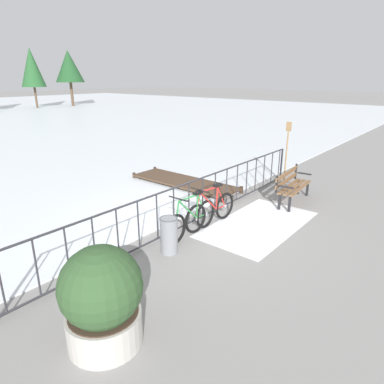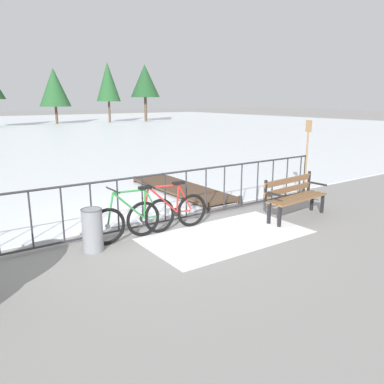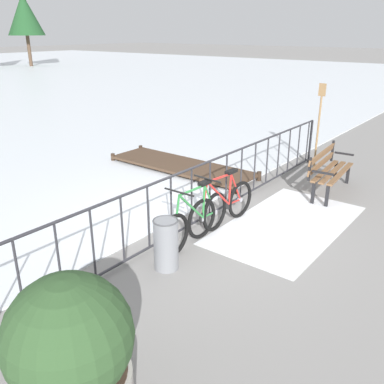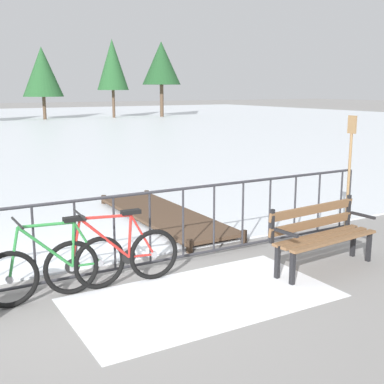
{
  "view_description": "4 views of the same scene",
  "coord_description": "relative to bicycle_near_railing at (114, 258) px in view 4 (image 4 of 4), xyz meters",
  "views": [
    {
      "loc": [
        -5.77,
        -4.6,
        3.28
      ],
      "look_at": [
        0.31,
        0.37,
        0.6
      ],
      "focal_mm": 31.8,
      "sensor_mm": 36.0,
      "label": 1
    },
    {
      "loc": [
        -3.55,
        -6.37,
        2.48
      ],
      "look_at": [
        0.57,
        -0.48,
        0.73
      ],
      "focal_mm": 35.93,
      "sensor_mm": 36.0,
      "label": 2
    },
    {
      "loc": [
        -5.22,
        -3.88,
        3.09
      ],
      "look_at": [
        -0.89,
        -0.5,
        0.96
      ],
      "focal_mm": 39.16,
      "sensor_mm": 36.0,
      "label": 3
    },
    {
      "loc": [
        -2.01,
        -5.9,
        2.41
      ],
      "look_at": [
        1.47,
        0.11,
        0.96
      ],
      "focal_mm": 47.09,
      "sensor_mm": 36.0,
      "label": 4
    }
  ],
  "objects": [
    {
      "name": "park_bench",
      "position": [
        2.66,
        -0.76,
        0.14
      ],
      "size": [
        1.63,
        0.61,
        0.89
      ],
      "color": "brown",
      "rests_on": "ground"
    },
    {
      "name": "ground_plane",
      "position": [
        -0.11,
        0.36,
        -0.37
      ],
      "size": [
        160.0,
        160.0,
        0.0
      ],
      "primitive_type": "plane",
      "color": "gray"
    },
    {
      "name": "tree_extra",
      "position": [
        13.03,
        33.2,
        3.82
      ],
      "size": [
        2.49,
        2.49,
        6.18
      ],
      "color": "brown",
      "rests_on": "ground"
    },
    {
      "name": "wooden_dock",
      "position": [
        1.93,
        2.47,
        -0.25
      ],
      "size": [
        1.1,
        3.72,
        0.2
      ],
      "color": "#4C3828",
      "rests_on": "ground"
    },
    {
      "name": "railing_fence",
      "position": [
        -0.11,
        0.36,
        0.19
      ],
      "size": [
        9.06,
        0.06,
        1.07
      ],
      "color": "#2D2D33",
      "rests_on": "ground"
    },
    {
      "name": "bicycle_near_railing",
      "position": [
        0.0,
        0.0,
        0.0
      ],
      "size": [
        1.71,
        0.52,
        0.97
      ],
      "color": "black",
      "rests_on": "ground"
    },
    {
      "name": "bicycle_second",
      "position": [
        -0.71,
        0.01,
        0.0
      ],
      "size": [
        1.71,
        0.52,
        0.97
      ],
      "color": "black",
      "rests_on": "ground"
    },
    {
      "name": "tree_centre",
      "position": [
        7.66,
        33.88,
        3.22
      ],
      "size": [
        3.03,
        3.03,
        5.44
      ],
      "color": "brown",
      "rests_on": "ground"
    },
    {
      "name": "tree_far_east",
      "position": [
        17.07,
        32.58,
        4.0
      ],
      "size": [
        3.16,
        3.16,
        6.12
      ],
      "color": "brown",
      "rests_on": "ground"
    },
    {
      "name": "snow_patch",
      "position": [
        0.76,
        -0.84,
        -0.36
      ],
      "size": [
        3.09,
        1.68,
        0.01
      ],
      "primitive_type": "cube",
      "color": "white",
      "rests_on": "ground"
    },
    {
      "name": "oar_upright",
      "position": [
        4.04,
        0.06,
        0.77
      ],
      "size": [
        0.04,
        0.16,
        1.98
      ],
      "color": "#937047",
      "rests_on": "ground"
    }
  ]
}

